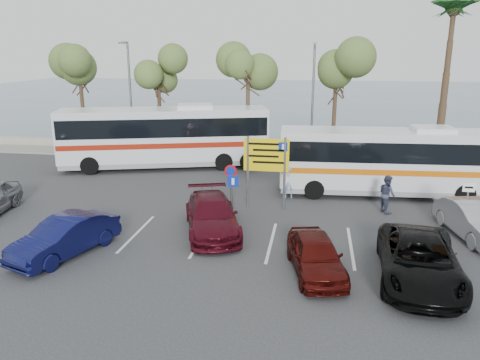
% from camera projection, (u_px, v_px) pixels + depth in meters
% --- Properties ---
extents(ground, '(120.00, 120.00, 0.00)m').
position_uv_depth(ground, '(235.00, 230.00, 20.38)').
color(ground, '#2E2E30').
rests_on(ground, ground).
extents(kerb_strip, '(44.00, 2.40, 0.15)m').
position_uv_depth(kerb_strip, '(268.00, 158.00, 33.66)').
color(kerb_strip, gray).
rests_on(kerb_strip, ground).
extents(seawall, '(48.00, 0.80, 0.60)m').
position_uv_depth(seawall, '(271.00, 149.00, 35.51)').
color(seawall, '#A49A83').
rests_on(seawall, ground).
extents(sea, '(140.00, 140.00, 0.00)m').
position_uv_depth(sea, '(297.00, 97.00, 77.40)').
color(sea, '#44556D').
rests_on(sea, ground).
extents(tree_far_left, '(3.20, 3.20, 7.60)m').
position_uv_depth(tree_far_left, '(79.00, 68.00, 34.17)').
color(tree_far_left, '#382619').
rests_on(tree_far_left, kerb_strip).
extents(tree_left, '(3.20, 3.20, 7.20)m').
position_uv_depth(tree_left, '(158.00, 73.00, 33.32)').
color(tree_left, '#382619').
rests_on(tree_left, kerb_strip).
extents(tree_mid, '(3.20, 3.20, 8.00)m').
position_uv_depth(tree_mid, '(248.00, 64.00, 32.13)').
color(tree_mid, '#382619').
rests_on(tree_mid, kerb_strip).
extents(tree_right, '(3.20, 3.20, 7.40)m').
position_uv_depth(tree_right, '(336.00, 72.00, 31.32)').
color(tree_right, '#382619').
rests_on(tree_right, kerb_strip).
extents(palm_tree, '(4.80, 4.80, 11.20)m').
position_uv_depth(palm_tree, '(454.00, 12.00, 29.24)').
color(palm_tree, '#382619').
rests_on(palm_tree, kerb_strip).
extents(street_lamp_left, '(0.45, 1.15, 8.01)m').
position_uv_depth(street_lamp_left, '(130.00, 93.00, 33.55)').
color(street_lamp_left, slate).
rests_on(street_lamp_left, kerb_strip).
extents(street_lamp_right, '(0.45, 1.15, 8.01)m').
position_uv_depth(street_lamp_right, '(313.00, 96.00, 31.52)').
color(street_lamp_right, slate).
rests_on(street_lamp_right, kerb_strip).
extents(direction_sign, '(2.20, 0.12, 3.60)m').
position_uv_depth(direction_sign, '(266.00, 161.00, 22.61)').
color(direction_sign, slate).
rests_on(direction_sign, ground).
extents(sign_no_stop, '(0.60, 0.08, 2.35)m').
position_uv_depth(sign_no_stop, '(231.00, 181.00, 22.32)').
color(sign_no_stop, slate).
rests_on(sign_no_stop, ground).
extents(sign_parking, '(0.50, 0.07, 2.25)m').
position_uv_depth(sign_parking, '(233.00, 193.00, 20.77)').
color(sign_parking, slate).
rests_on(sign_parking, ground).
extents(sign_taxi, '(0.50, 0.07, 2.20)m').
position_uv_depth(sign_taxi, '(467.00, 200.00, 19.89)').
color(sign_taxi, slate).
rests_on(sign_taxi, ground).
extents(lane_markings, '(12.02, 4.20, 0.01)m').
position_uv_depth(lane_markings, '(204.00, 237.00, 19.61)').
color(lane_markings, silver).
rests_on(lane_markings, ground).
extents(coach_bus_left, '(13.67, 6.55, 4.18)m').
position_uv_depth(coach_bus_left, '(165.00, 139.00, 30.81)').
color(coach_bus_left, silver).
rests_on(coach_bus_left, ground).
extents(coach_bus_right, '(12.19, 3.30, 3.76)m').
position_uv_depth(coach_bus_right, '(394.00, 164.00, 24.92)').
color(coach_bus_right, silver).
rests_on(coach_bus_right, ground).
extents(car_blue, '(2.97, 4.73, 1.47)m').
position_uv_depth(car_blue, '(65.00, 237.00, 17.78)').
color(car_blue, '#0E1143').
rests_on(car_blue, ground).
extents(car_maroon, '(3.62, 5.61, 1.51)m').
position_uv_depth(car_maroon, '(212.00, 215.00, 20.02)').
color(car_maroon, '#4E0D19').
rests_on(car_maroon, ground).
extents(car_red, '(2.49, 4.32, 1.38)m').
position_uv_depth(car_red, '(316.00, 255.00, 16.32)').
color(car_red, '#460D0A').
rests_on(car_red, ground).
extents(suv_black, '(3.00, 5.74, 1.54)m').
position_uv_depth(suv_black, '(419.00, 260.00, 15.76)').
color(suv_black, black).
rests_on(suv_black, ground).
extents(car_silver_b, '(2.49, 4.79, 1.50)m').
position_uv_depth(car_silver_b, '(474.00, 220.00, 19.48)').
color(car_silver_b, '#949499').
rests_on(car_silver_b, ground).
extents(pedestrian_near, '(0.73, 0.57, 1.76)m').
position_uv_depth(pedestrian_near, '(288.00, 182.00, 24.58)').
color(pedestrian_near, '#7E9AB7').
rests_on(pedestrian_near, ground).
extents(pedestrian_far, '(0.99, 1.09, 1.83)m').
position_uv_depth(pedestrian_far, '(387.00, 194.00, 22.45)').
color(pedestrian_far, '#363B52').
rests_on(pedestrian_far, ground).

